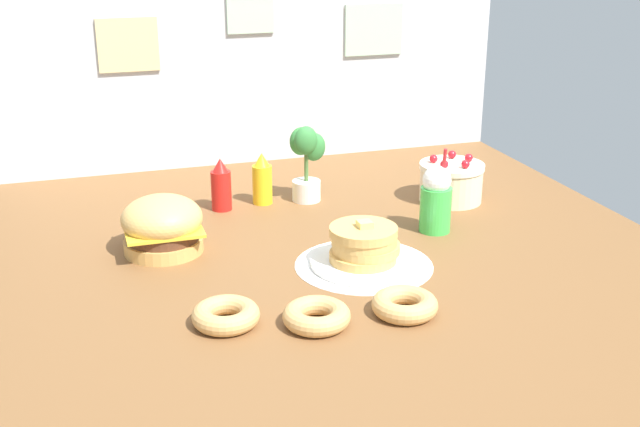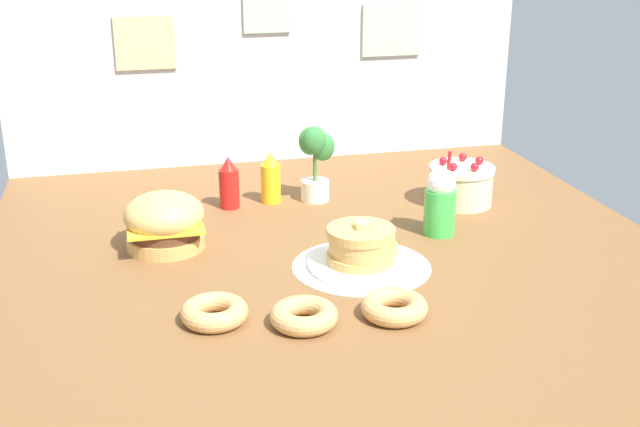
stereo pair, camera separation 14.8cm
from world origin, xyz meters
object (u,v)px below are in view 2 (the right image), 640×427
at_px(burger, 165,222).
at_px(layer_cake, 461,184).
at_px(cream_soda_cup, 440,202).
at_px(donut_vanilla, 394,307).
at_px(pancake_stack, 362,249).
at_px(mustard_bottle, 271,179).
at_px(donut_pink_glaze, 214,312).
at_px(ketchup_bottle, 229,184).
at_px(potted_plant, 316,160).
at_px(donut_chocolate, 304,315).

distance_m(burger, layer_cake, 1.04).
bearing_deg(cream_soda_cup, burger, 173.65).
distance_m(cream_soda_cup, donut_vanilla, 0.60).
distance_m(pancake_stack, mustard_bottle, 0.63).
bearing_deg(cream_soda_cup, donut_pink_glaze, -151.25).
distance_m(burger, pancake_stack, 0.61).
bearing_deg(ketchup_bottle, mustard_bottle, 7.99).
relative_size(burger, potted_plant, 0.87).
bearing_deg(ketchup_bottle, cream_soda_cup, -33.53).
height_order(burger, potted_plant, potted_plant).
bearing_deg(burger, potted_plant, 29.95).
bearing_deg(donut_pink_glaze, potted_plant, 60.98).
relative_size(pancake_stack, potted_plant, 1.11).
distance_m(pancake_stack, donut_pink_glaze, 0.51).
height_order(donut_pink_glaze, donut_vanilla, same).
xyz_separation_m(pancake_stack, cream_soda_cup, (0.31, 0.19, 0.05)).
xyz_separation_m(ketchup_bottle, potted_plant, (0.31, 0.00, 0.06)).
height_order(burger, cream_soda_cup, cream_soda_cup).
bearing_deg(cream_soda_cup, ketchup_bottle, 146.47).
distance_m(layer_cake, donut_pink_glaze, 1.15).
distance_m(layer_cake, cream_soda_cup, 0.31).
relative_size(mustard_bottle, potted_plant, 0.66).
distance_m(ketchup_bottle, donut_vanilla, 0.95).
xyz_separation_m(cream_soda_cup, donut_vanilla, (-0.32, -0.50, -0.08)).
height_order(ketchup_bottle, potted_plant, potted_plant).
height_order(ketchup_bottle, donut_pink_glaze, ketchup_bottle).
height_order(burger, donut_chocolate, burger).
distance_m(layer_cake, donut_vanilla, 0.90).
relative_size(burger, pancake_stack, 0.78).
height_order(mustard_bottle, cream_soda_cup, cream_soda_cup).
bearing_deg(potted_plant, burger, -150.05).
bearing_deg(mustard_bottle, donut_vanilla, -81.27).
relative_size(pancake_stack, layer_cake, 1.36).
xyz_separation_m(burger, donut_vanilla, (0.53, -0.59, -0.06)).
xyz_separation_m(ketchup_bottle, donut_pink_glaze, (-0.15, -0.82, -0.06)).
relative_size(donut_pink_glaze, donut_chocolate, 1.00).
bearing_deg(donut_vanilla, ketchup_bottle, 107.86).
distance_m(pancake_stack, cream_soda_cup, 0.37).
relative_size(pancake_stack, donut_chocolate, 1.83).
xyz_separation_m(burger, donut_chocolate, (0.30, -0.58, -0.06)).
xyz_separation_m(burger, potted_plant, (0.54, 0.31, 0.07)).
bearing_deg(cream_soda_cup, mustard_bottle, 137.31).
relative_size(donut_pink_glaze, potted_plant, 0.61).
bearing_deg(ketchup_bottle, donut_chocolate, -86.14).
bearing_deg(mustard_bottle, donut_chocolate, -95.55).
distance_m(mustard_bottle, donut_pink_glaze, 0.90).
xyz_separation_m(burger, donut_pink_glaze, (0.09, -0.51, -0.06)).
xyz_separation_m(mustard_bottle, cream_soda_cup, (0.46, -0.43, 0.02)).
height_order(pancake_stack, potted_plant, potted_plant).
relative_size(burger, donut_vanilla, 1.43).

